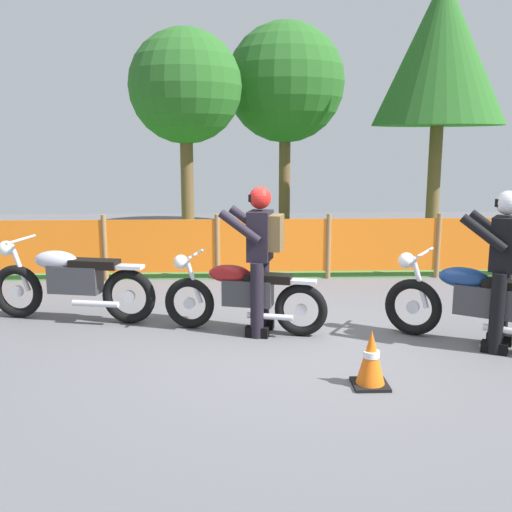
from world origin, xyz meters
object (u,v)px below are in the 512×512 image
(motorcycle_third, at_px, (243,295))
(rider_trailing, at_px, (504,262))
(motorcycle_lead, at_px, (70,282))
(traffic_cone, at_px, (371,359))
(motorcycle_trailing, at_px, (478,303))
(rider_third, at_px, (261,252))

(motorcycle_third, distance_m, rider_trailing, 2.84)
(motorcycle_lead, relative_size, rider_trailing, 1.25)
(motorcycle_third, height_order, traffic_cone, motorcycle_third)
(rider_trailing, height_order, traffic_cone, rider_trailing)
(motorcycle_trailing, relative_size, motorcycle_third, 0.95)
(motorcycle_trailing, distance_m, rider_third, 2.42)
(traffic_cone, bearing_deg, rider_third, 120.56)
(motorcycle_trailing, distance_m, rider_trailing, 0.52)
(motorcycle_lead, bearing_deg, motorcycle_third, 177.66)
(rider_third, bearing_deg, motorcycle_lead, 0.57)
(rider_third, relative_size, traffic_cone, 3.19)
(motorcycle_third, relative_size, rider_third, 1.12)
(motorcycle_lead, xyz_separation_m, rider_trailing, (4.82, -1.22, 0.46))
(motorcycle_trailing, xyz_separation_m, rider_third, (-2.32, 0.51, 0.47))
(motorcycle_lead, relative_size, motorcycle_third, 1.12)
(motorcycle_lead, distance_m, rider_trailing, 4.99)
(rider_third, height_order, traffic_cone, rider_third)
(motorcycle_trailing, relative_size, rider_third, 1.07)
(motorcycle_lead, relative_size, rider_third, 1.25)
(rider_trailing, bearing_deg, traffic_cone, 63.12)
(motorcycle_third, height_order, rider_trailing, rider_trailing)
(motorcycle_trailing, relative_size, rider_trailing, 1.07)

